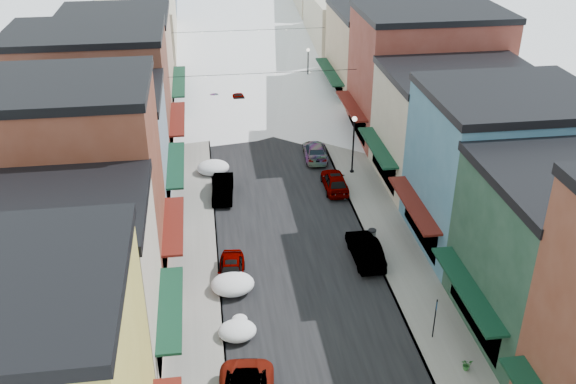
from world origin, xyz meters
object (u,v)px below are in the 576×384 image
object	(u,v)px
car_silver_sedan	(231,271)
streetlamp_near	(354,138)
car_dark_hatch	(223,188)
car_green_sedan	(365,249)
trash_can	(372,236)

from	to	relation	value
car_silver_sedan	streetlamp_near	bearing A→B (deg)	57.11
streetlamp_near	car_dark_hatch	bearing A→B (deg)	-166.72
car_dark_hatch	car_green_sedan	world-z (taller)	car_green_sedan
car_green_sedan	trash_can	bearing A→B (deg)	-117.98
car_silver_sedan	car_dark_hatch	size ratio (longest dim) A/B	0.92
streetlamp_near	trash_can	bearing A→B (deg)	-95.70
trash_can	streetlamp_near	xyz separation A→B (m)	(1.04, 10.44, 2.55)
car_green_sedan	trash_can	world-z (taller)	car_green_sedan
trash_can	streetlamp_near	bearing A→B (deg)	84.30
car_silver_sedan	streetlamp_near	size ratio (longest dim) A/B	0.82
car_dark_hatch	streetlamp_near	xyz separation A→B (m)	(10.54, 2.49, 2.46)
trash_can	car_dark_hatch	bearing A→B (deg)	140.07
car_silver_sedan	car_green_sedan	world-z (taller)	car_green_sedan
car_silver_sedan	car_dark_hatch	xyz separation A→B (m)	(0.00, 10.75, 0.04)
streetlamp_near	car_silver_sedan	bearing A→B (deg)	-128.54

